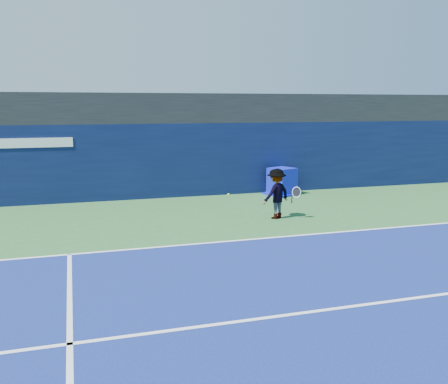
{
  "coord_description": "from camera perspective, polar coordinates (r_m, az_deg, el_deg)",
  "views": [
    {
      "loc": [
        -4.82,
        -9.75,
        3.75
      ],
      "look_at": [
        -0.23,
        5.2,
        1.0
      ],
      "focal_mm": 40.0,
      "sensor_mm": 36.0,
      "label": 1
    }
  ],
  "objects": [
    {
      "name": "stadium_band",
      "position": [
        21.79,
        -4.34,
        9.55
      ],
      "size": [
        36.0,
        3.0,
        1.2
      ],
      "primitive_type": "cube",
      "color": "black",
      "rests_on": "back_wall_assembly"
    },
    {
      "name": "ground",
      "position": [
        11.51,
        8.85,
        -9.17
      ],
      "size": [
        80.0,
        80.0,
        0.0
      ],
      "primitive_type": "plane",
      "color": "#2B5F2D",
      "rests_on": "ground"
    },
    {
      "name": "equipment_cart",
      "position": [
        21.14,
        6.64,
        1.1
      ],
      "size": [
        1.53,
        1.53,
        1.13
      ],
      "color": "#0C14B4",
      "rests_on": "ground"
    },
    {
      "name": "service_line",
      "position": [
        9.86,
        14.03,
        -12.62
      ],
      "size": [
        24.0,
        0.1,
        0.01
      ],
      "primitive_type": "cube",
      "color": "white",
      "rests_on": "ground"
    },
    {
      "name": "tennis_ball",
      "position": [
        15.45,
        0.52,
        -0.29
      ],
      "size": [
        0.08,
        0.08,
        0.08
      ],
      "color": "#B4D117",
      "rests_on": "ground"
    },
    {
      "name": "tennis_player",
      "position": [
        16.62,
        6.01,
        -0.19
      ],
      "size": [
        1.36,
        1.0,
        1.67
      ],
      "color": "white",
      "rests_on": "ground"
    },
    {
      "name": "back_wall_assembly",
      "position": [
        20.94,
        -3.67,
        3.78
      ],
      "size": [
        36.0,
        1.03,
        3.0
      ],
      "color": "#0A1339",
      "rests_on": "ground"
    },
    {
      "name": "baseline",
      "position": [
        14.14,
        3.53,
        -5.39
      ],
      "size": [
        24.0,
        0.1,
        0.01
      ],
      "primitive_type": "cube",
      "color": "white",
      "rests_on": "ground"
    }
  ]
}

